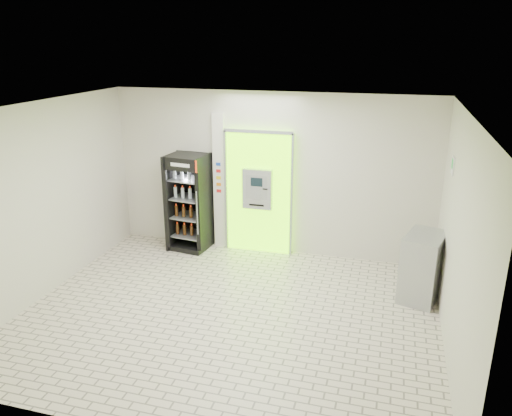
% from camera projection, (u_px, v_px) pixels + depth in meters
% --- Properties ---
extents(ground, '(6.00, 6.00, 0.00)m').
position_uv_depth(ground, '(229.00, 314.00, 7.37)').
color(ground, beige).
rests_on(ground, ground).
extents(room_shell, '(6.00, 6.00, 6.00)m').
position_uv_depth(room_shell, '(227.00, 195.00, 6.78)').
color(room_shell, beige).
rests_on(room_shell, ground).
extents(atm_assembly, '(1.30, 0.24, 2.33)m').
position_uv_depth(atm_assembly, '(259.00, 192.00, 9.25)').
color(atm_assembly, '#78FF00').
rests_on(atm_assembly, ground).
extents(pillar, '(0.22, 0.11, 2.60)m').
position_uv_depth(pillar, '(220.00, 182.00, 9.44)').
color(pillar, silver).
rests_on(pillar, ground).
extents(beverage_cooler, '(0.76, 0.71, 1.84)m').
position_uv_depth(beverage_cooler, '(189.00, 204.00, 9.47)').
color(beverage_cooler, black).
rests_on(beverage_cooler, ground).
extents(steel_cabinet, '(0.74, 0.91, 1.06)m').
position_uv_depth(steel_cabinet, '(422.00, 267.00, 7.68)').
color(steel_cabinet, '#9FA1A6').
rests_on(steel_cabinet, ground).
extents(exit_sign, '(0.02, 0.22, 0.26)m').
position_uv_depth(exit_sign, '(453.00, 166.00, 7.21)').
color(exit_sign, white).
rests_on(exit_sign, room_shell).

